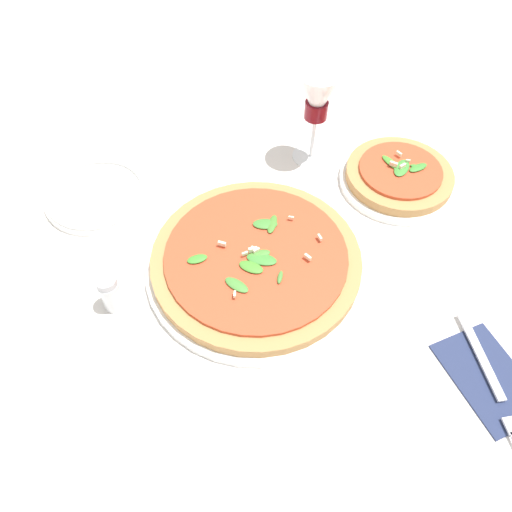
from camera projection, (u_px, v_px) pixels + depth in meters
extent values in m
plane|color=silver|center=(264.00, 244.00, 0.83)|extent=(6.00, 6.00, 0.00)
cylinder|color=white|center=(256.00, 265.00, 0.80)|extent=(0.35, 0.35, 0.01)
cylinder|color=#B7844C|center=(256.00, 259.00, 0.79)|extent=(0.33, 0.33, 0.02)
cylinder|color=#C64728|center=(256.00, 255.00, 0.78)|extent=(0.29, 0.29, 0.01)
ellipsoid|color=#428536|center=(265.00, 224.00, 0.81)|extent=(0.04, 0.05, 0.01)
ellipsoid|color=#46812F|center=(271.00, 223.00, 0.81)|extent=(0.04, 0.04, 0.01)
ellipsoid|color=#478136|center=(280.00, 277.00, 0.74)|extent=(0.02, 0.02, 0.01)
ellipsoid|color=#3D8634|center=(262.00, 259.00, 0.76)|extent=(0.05, 0.05, 0.01)
ellipsoid|color=#478535|center=(259.00, 254.00, 0.77)|extent=(0.03, 0.04, 0.01)
ellipsoid|color=#408E30|center=(197.00, 259.00, 0.76)|extent=(0.03, 0.04, 0.01)
ellipsoid|color=#458737|center=(237.00, 285.00, 0.73)|extent=(0.04, 0.03, 0.01)
ellipsoid|color=#468C2E|center=(251.00, 267.00, 0.75)|extent=(0.04, 0.04, 0.01)
cube|color=beige|center=(245.00, 253.00, 0.76)|extent=(0.00, 0.01, 0.01)
cube|color=beige|center=(235.00, 294.00, 0.72)|extent=(0.01, 0.01, 0.01)
cube|color=beige|center=(308.00, 257.00, 0.76)|extent=(0.01, 0.01, 0.01)
cube|color=beige|center=(256.00, 250.00, 0.77)|extent=(0.00, 0.01, 0.01)
cube|color=beige|center=(253.00, 250.00, 0.77)|extent=(0.01, 0.01, 0.01)
cube|color=beige|center=(320.00, 237.00, 0.78)|extent=(0.01, 0.01, 0.01)
cube|color=beige|center=(254.00, 249.00, 0.77)|extent=(0.01, 0.01, 0.01)
cube|color=beige|center=(222.00, 244.00, 0.78)|extent=(0.01, 0.01, 0.01)
cube|color=beige|center=(291.00, 218.00, 0.81)|extent=(0.01, 0.01, 0.00)
cylinder|color=white|center=(397.00, 181.00, 0.91)|extent=(0.21, 0.21, 0.01)
cylinder|color=#B7844C|center=(399.00, 175.00, 0.90)|extent=(0.19, 0.19, 0.02)
cylinder|color=#C64728|center=(401.00, 170.00, 0.89)|extent=(0.15, 0.15, 0.01)
ellipsoid|color=#3C8531|center=(418.00, 168.00, 0.89)|extent=(0.02, 0.04, 0.01)
ellipsoid|color=#468D2F|center=(391.00, 163.00, 0.90)|extent=(0.05, 0.02, 0.01)
ellipsoid|color=#3D8931|center=(417.00, 167.00, 0.89)|extent=(0.03, 0.02, 0.01)
ellipsoid|color=#3D8534|center=(402.00, 168.00, 0.89)|extent=(0.04, 0.05, 0.01)
cube|color=beige|center=(408.00, 161.00, 0.89)|extent=(0.01, 0.01, 0.00)
cube|color=beige|center=(403.00, 166.00, 0.88)|extent=(0.01, 0.01, 0.01)
cube|color=beige|center=(399.00, 154.00, 0.90)|extent=(0.01, 0.00, 0.01)
cube|color=beige|center=(394.00, 164.00, 0.89)|extent=(0.01, 0.01, 0.01)
cylinder|color=white|center=(311.00, 156.00, 0.96)|extent=(0.07, 0.07, 0.00)
cylinder|color=white|center=(313.00, 138.00, 0.93)|extent=(0.01, 0.01, 0.08)
cone|color=white|center=(318.00, 97.00, 0.86)|extent=(0.08, 0.08, 0.09)
cylinder|color=maroon|center=(316.00, 110.00, 0.88)|extent=(0.04, 0.04, 0.03)
cube|color=navy|center=(489.00, 377.00, 0.68)|extent=(0.16, 0.13, 0.01)
cube|color=silver|center=(480.00, 355.00, 0.70)|extent=(0.13, 0.07, 0.00)
cylinder|color=white|center=(97.00, 196.00, 0.89)|extent=(0.18, 0.18, 0.01)
torus|color=white|center=(95.00, 193.00, 0.89)|extent=(0.18, 0.18, 0.01)
cylinder|color=silver|center=(112.00, 295.00, 0.74)|extent=(0.03, 0.03, 0.06)
cylinder|color=#B7B7BF|center=(106.00, 282.00, 0.71)|extent=(0.03, 0.03, 0.01)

